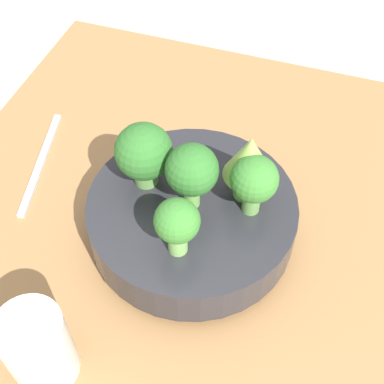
% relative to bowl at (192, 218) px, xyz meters
% --- Properties ---
extents(ground_plane, '(6.00, 6.00, 0.00)m').
position_rel_bowl_xyz_m(ground_plane, '(0.03, -0.01, -0.07)').
color(ground_plane, beige).
extents(table, '(0.82, 0.68, 0.03)m').
position_rel_bowl_xyz_m(table, '(0.03, -0.01, -0.05)').
color(table, '#9E7042').
rests_on(table, ground_plane).
extents(bowl, '(0.24, 0.24, 0.07)m').
position_rel_bowl_xyz_m(bowl, '(0.00, 0.00, 0.00)').
color(bowl, '#28282D').
rests_on(bowl, table).
extents(broccoli_floret_right, '(0.05, 0.05, 0.07)m').
position_rel_bowl_xyz_m(broccoli_floret_right, '(0.06, 0.01, 0.07)').
color(broccoli_floret_right, '#7AB256').
rests_on(broccoli_floret_right, bowl).
extents(broccoli_floret_back, '(0.05, 0.05, 0.08)m').
position_rel_bowl_xyz_m(broccoli_floret_back, '(-0.01, 0.07, 0.08)').
color(broccoli_floret_back, '#609347').
rests_on(broccoli_floret_back, bowl).
extents(broccoli_floret_center, '(0.06, 0.06, 0.09)m').
position_rel_bowl_xyz_m(broccoli_floret_center, '(0.00, 0.00, 0.08)').
color(broccoli_floret_center, '#6BA34C').
rests_on(broccoli_floret_center, bowl).
extents(romanesco_piece_far, '(0.06, 0.06, 0.09)m').
position_rel_bowl_xyz_m(romanesco_piece_far, '(-0.03, 0.05, 0.08)').
color(romanesco_piece_far, '#7AB256').
rests_on(romanesco_piece_far, bowl).
extents(broccoli_floret_front, '(0.07, 0.07, 0.08)m').
position_rel_bowl_xyz_m(broccoli_floret_front, '(-0.01, -0.06, 0.08)').
color(broccoli_floret_front, '#609347').
rests_on(broccoli_floret_front, bowl).
extents(cup, '(0.07, 0.07, 0.10)m').
position_rel_bowl_xyz_m(cup, '(0.21, -0.09, 0.01)').
color(cup, silver).
rests_on(cup, table).
extents(fork, '(0.19, 0.05, 0.01)m').
position_rel_bowl_xyz_m(fork, '(-0.05, -0.24, -0.04)').
color(fork, '#B2B2B7').
rests_on(fork, table).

